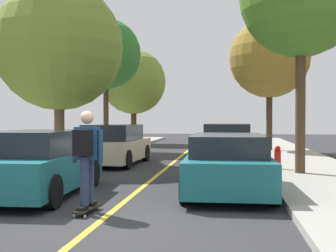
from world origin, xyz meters
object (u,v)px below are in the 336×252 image
parked_car_right_nearest (228,163)px  street_tree_right_near (269,58)px  street_tree_left_nearest (59,47)px  street_tree_left_near (106,54)px  skateboard (87,208)px  street_tree_left_far (134,82)px  fire_hydrant (278,157)px  parked_car_right_near (228,144)px  skateboarder (86,153)px  parked_car_left_near (114,145)px  parked_car_left_nearest (37,164)px

parked_car_right_nearest → street_tree_right_near: 12.33m
street_tree_left_nearest → street_tree_left_near: size_ratio=0.99×
street_tree_right_near → skateboard: bearing=-107.6°
street_tree_left_far → fire_hydrant: (7.59, -14.06, -3.58)m
parked_car_right_nearest → parked_car_right_near: parked_car_right_near is taller
parked_car_right_nearest → skateboarder: size_ratio=2.71×
street_tree_left_far → street_tree_right_near: bearing=-36.6°
parked_car_left_near → street_tree_right_near: street_tree_right_near is taller
street_tree_left_far → skateboard: (3.66, -20.07, -3.98)m
parked_car_right_nearest → street_tree_right_near: size_ratio=0.71×
parked_car_left_nearest → skateboarder: skateboarder is taller
parked_car_right_nearest → parked_car_right_near: size_ratio=1.12×
skateboarder → parked_car_left_nearest: bearing=136.5°
street_tree_left_nearest → street_tree_left_far: bearing=90.0°
parked_car_right_near → street_tree_left_far: bearing=118.8°
parked_car_right_nearest → parked_car_left_nearest: bearing=-165.6°
street_tree_left_near → street_tree_right_near: street_tree_left_near is taller
street_tree_left_nearest → parked_car_left_nearest: bearing=-71.8°
parked_car_left_nearest → fire_hydrant: size_ratio=5.92×
street_tree_left_far → street_tree_left_nearest: bearing=-90.0°
skateboard → street_tree_left_near: bearing=105.0°
parked_car_right_near → skateboard: (-2.43, -9.01, -0.64)m
parked_car_right_nearest → street_tree_right_near: (2.02, 11.50, 3.96)m
street_tree_left_nearest → street_tree_right_near: (8.11, 6.40, 0.33)m
parked_car_left_near → skateboard: bearing=-78.1°
parked_car_right_nearest → fire_hydrant: (1.50, 3.45, -0.17)m
street_tree_left_nearest → street_tree_right_near: street_tree_left_nearest is taller
street_tree_left_far → skateboarder: (3.66, -20.11, -3.00)m
parked_car_left_near → skateboarder: bearing=-78.2°
parked_car_right_near → street_tree_left_nearest: bearing=-167.5°
street_tree_right_near → parked_car_right_near: bearing=-111.8°
street_tree_left_near → parked_car_left_near: bearing=-71.1°
street_tree_left_near → skateboard: street_tree_left_near is taller
parked_car_left_near → parked_car_right_nearest: (4.08, -5.22, -0.05)m
skateboard → parked_car_left_near: bearing=101.9°
parked_car_left_near → skateboarder: skateboarder is taller
street_tree_left_near → skateboarder: 14.70m
street_tree_left_far → fire_hydrant: street_tree_left_far is taller
street_tree_left_near → parked_car_left_nearest: bearing=-80.6°
street_tree_left_far → street_tree_right_near: size_ratio=0.94×
parked_car_left_nearest → street_tree_right_near: 14.48m
parked_car_left_near → parked_car_right_nearest: bearing=-52.0°
street_tree_left_nearest → parked_car_right_nearest: bearing=-39.9°
parked_car_left_near → parked_car_right_nearest: 6.62m
parked_car_right_near → street_tree_left_near: 8.75m
parked_car_left_nearest → parked_car_right_near: (4.07, 7.49, 0.03)m
street_tree_left_near → street_tree_left_far: street_tree_left_near is taller
parked_car_right_nearest → fire_hydrant: 3.77m
street_tree_left_nearest → parked_car_left_near: bearing=3.5°
parked_car_left_near → fire_hydrant: 5.85m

